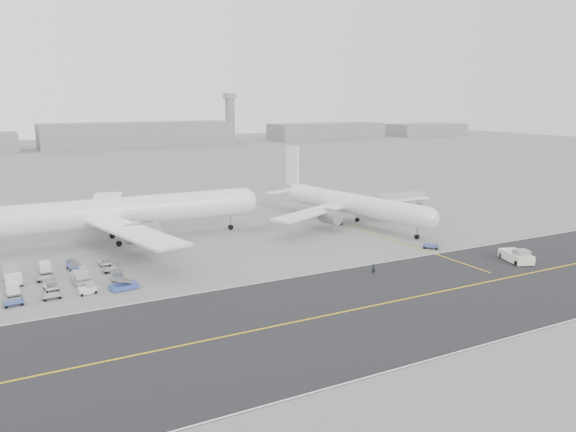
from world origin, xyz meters
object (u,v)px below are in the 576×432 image
control_tower (230,117)px  airliner_a (116,213)px  airliner_b (350,203)px  pushback_tug (517,256)px  ground_crew_a (374,269)px  jet_bridge (400,200)px

control_tower → airliner_a: 260.53m
airliner_b → pushback_tug: airliner_b is taller
airliner_a → airliner_b: (49.12, -7.29, -1.24)m
airliner_b → ground_crew_a: airliner_b is taller
ground_crew_a → airliner_a: bearing=139.3°
airliner_b → ground_crew_a: (-17.49, -32.51, -3.82)m
airliner_a → pushback_tug: bearing=-127.6°
airliner_a → airliner_b: 49.67m
pushback_tug → airliner_a: bearing=159.9°
control_tower → ground_crew_a: (-86.84, -271.59, -15.45)m
control_tower → ground_crew_a: control_tower is taller
airliner_b → pushback_tug: size_ratio=5.39×
pushback_tug → ground_crew_a: (-25.63, 5.88, -0.19)m
ground_crew_a → pushback_tug: bearing=-2.0°
ground_crew_a → jet_bridge: bearing=57.0°
control_tower → ground_crew_a: bearing=-107.7°
airliner_a → ground_crew_a: (31.64, -39.80, -5.05)m
airliner_a → jet_bridge: 64.68m
control_tower → airliner_b: bearing=-106.2°
jet_bridge → ground_crew_a: bearing=-134.7°
control_tower → pushback_tug: control_tower is taller
pushback_tug → jet_bridge: bearing=98.3°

